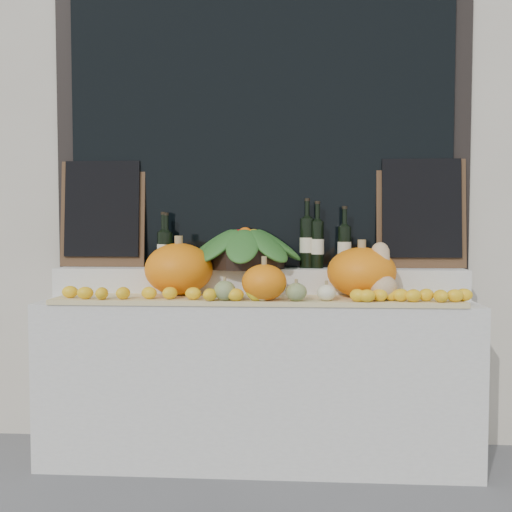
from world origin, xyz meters
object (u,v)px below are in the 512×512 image
pumpkin_right (362,272)px  produce_bowl (245,248)px  wine_bottle_tall (307,243)px  pumpkin_left (179,269)px  butternut_squash (382,275)px

pumpkin_right → produce_bowl: size_ratio=0.53×
produce_bowl → wine_bottle_tall: wine_bottle_tall is taller
pumpkin_left → wine_bottle_tall: (0.70, 0.20, 0.14)m
pumpkin_left → produce_bowl: produce_bowl is taller
pumpkin_right → wine_bottle_tall: wine_bottle_tall is taller
pumpkin_right → produce_bowl: bearing=162.4°
butternut_squash → produce_bowl: produce_bowl is taller
pumpkin_right → butternut_squash: (0.09, -0.09, -0.01)m
pumpkin_left → butternut_squash: 1.08m
pumpkin_left → pumpkin_right: size_ratio=1.02×
pumpkin_right → wine_bottle_tall: 0.39m
pumpkin_left → butternut_squash: (1.07, -0.12, -0.02)m
wine_bottle_tall → pumpkin_left: bearing=-164.2°
produce_bowl → pumpkin_right: bearing=-17.6°
wine_bottle_tall → butternut_squash: bearing=-40.6°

